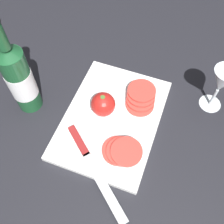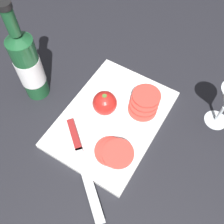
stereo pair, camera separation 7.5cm
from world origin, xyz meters
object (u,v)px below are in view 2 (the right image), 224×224
(tomato_slice_stack_near, at_px, (114,152))
(wine_bottle, at_px, (28,66))
(tomato_slice_stack_far, at_px, (144,102))
(whole_tomato, at_px, (105,103))
(knife, at_px, (78,147))

(tomato_slice_stack_near, bearing_deg, wine_bottle, 78.70)
(tomato_slice_stack_far, bearing_deg, wine_bottle, 110.44)
(wine_bottle, bearing_deg, tomato_slice_stack_far, -69.56)
(whole_tomato, xyz_separation_m, tomato_slice_stack_near, (-0.11, -0.10, -0.03))
(tomato_slice_stack_near, height_order, tomato_slice_stack_far, tomato_slice_stack_far)
(wine_bottle, bearing_deg, knife, -113.91)
(tomato_slice_stack_near, bearing_deg, tomato_slice_stack_far, 1.23)
(whole_tomato, bearing_deg, wine_bottle, 100.64)
(whole_tomato, relative_size, tomato_slice_stack_far, 0.59)
(knife, bearing_deg, tomato_slice_stack_near, 62.03)
(wine_bottle, bearing_deg, whole_tomato, -79.36)
(whole_tomato, bearing_deg, tomato_slice_stack_near, -138.12)
(tomato_slice_stack_near, relative_size, tomato_slice_stack_far, 0.91)
(knife, bearing_deg, whole_tomato, 131.28)
(whole_tomato, height_order, knife, whole_tomato)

